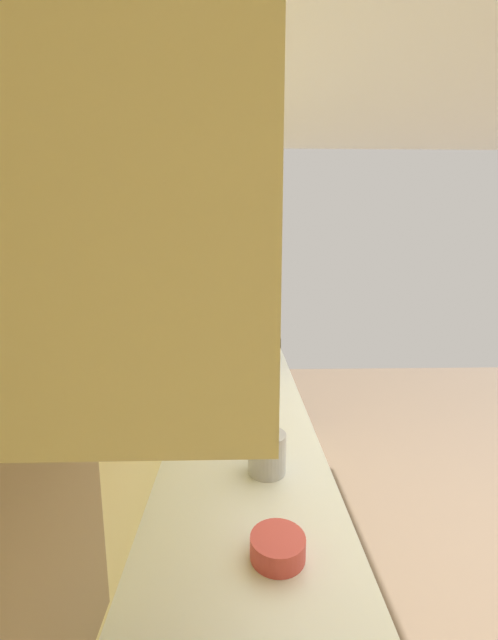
% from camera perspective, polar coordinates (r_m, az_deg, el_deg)
% --- Properties ---
extents(ground_plane, '(6.85, 6.85, 0.00)m').
position_cam_1_polar(ground_plane, '(2.85, 27.83, -28.20)').
color(ground_plane, brown).
extents(wall_back, '(4.40, 0.12, 2.67)m').
position_cam_1_polar(wall_back, '(1.97, -12.07, -1.29)').
color(wall_back, '#F1DA86').
rests_on(wall_back, ground_plane).
extents(counter_run, '(3.62, 0.65, 0.92)m').
position_cam_1_polar(counter_run, '(2.02, -0.98, -28.43)').
color(counter_run, beige).
rests_on(counter_run, ground_plane).
extents(upper_cabinets, '(2.52, 0.33, 0.61)m').
position_cam_1_polar(upper_cabinets, '(1.57, -6.66, 15.53)').
color(upper_cabinets, beige).
extents(window_back_wall, '(0.57, 0.02, 0.54)m').
position_cam_1_polar(window_back_wall, '(0.71, -30.71, -33.67)').
color(window_back_wall, '#997A4C').
extents(oven_range, '(0.62, 0.69, 1.10)m').
position_cam_1_polar(oven_range, '(3.89, -0.94, -8.10)').
color(oven_range, black).
rests_on(oven_range, ground_plane).
extents(microwave, '(0.50, 0.34, 0.30)m').
position_cam_1_polar(microwave, '(2.76, -1.63, -3.15)').
color(microwave, white).
rests_on(microwave, counter_run).
extents(bowl, '(0.15, 0.15, 0.06)m').
position_cam_1_polar(bowl, '(1.21, 4.20, -29.90)').
color(bowl, '#D84C47').
rests_on(bowl, counter_run).
extents(kettle, '(0.19, 0.14, 0.17)m').
position_cam_1_polar(kettle, '(1.51, 2.63, -18.68)').
color(kettle, '#B7BABF').
rests_on(kettle, counter_run).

